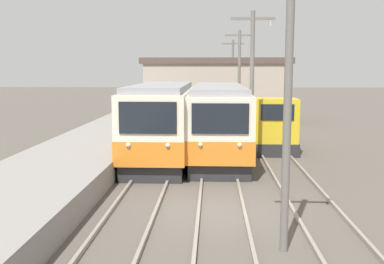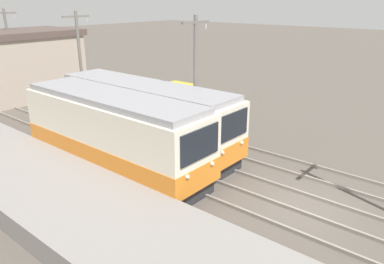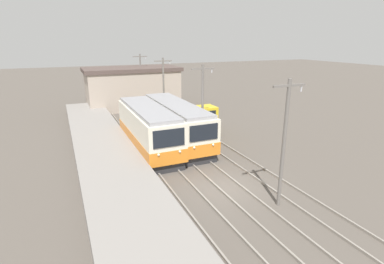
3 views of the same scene
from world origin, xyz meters
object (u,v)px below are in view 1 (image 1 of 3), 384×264
(catenary_mast_near, at_px, (288,96))
(catenary_mast_distant, at_px, (233,76))
(commuter_train_left, at_px, (163,125))
(commuter_train_center, at_px, (218,124))
(catenary_mast_far, at_px, (239,79))
(catenary_mast_mid, at_px, (252,83))
(shunting_locomotive, at_px, (271,128))

(catenary_mast_near, xyz_separation_m, catenary_mast_distant, (0.00, 30.05, 0.00))
(commuter_train_left, bearing_deg, catenary_mast_near, -69.38)
(commuter_train_left, relative_size, commuter_train_center, 0.92)
(commuter_train_left, height_order, commuter_train_center, commuter_train_left)
(catenary_mast_far, bearing_deg, catenary_mast_near, -90.00)
(catenary_mast_far, bearing_deg, catenary_mast_mid, -90.00)
(commuter_train_left, xyz_separation_m, catenary_mast_near, (4.31, -11.45, 2.14))
(commuter_train_left, height_order, catenary_mast_near, catenary_mast_near)
(commuter_train_center, relative_size, catenary_mast_far, 1.60)
(commuter_train_center, xyz_separation_m, catenary_mast_mid, (1.51, -2.29, 2.17))
(catenary_mast_mid, xyz_separation_m, catenary_mast_far, (0.00, 10.02, 0.00))
(commuter_train_left, distance_m, catenary_mast_mid, 5.02)
(shunting_locomotive, distance_m, catenary_mast_distant, 15.81)
(catenary_mast_near, relative_size, catenary_mast_distant, 1.00)
(catenary_mast_far, bearing_deg, catenary_mast_distant, 90.00)
(catenary_mast_mid, relative_size, catenary_mast_distant, 1.00)
(catenary_mast_mid, relative_size, catenary_mast_far, 1.00)
(shunting_locomotive, xyz_separation_m, catenary_mast_distant, (-1.49, 15.51, 2.69))
(shunting_locomotive, distance_m, catenary_mast_far, 6.29)
(shunting_locomotive, relative_size, catenary_mast_near, 0.80)
(commuter_train_center, bearing_deg, catenary_mast_near, -83.01)
(catenary_mast_near, height_order, catenary_mast_far, same)
(shunting_locomotive, height_order, catenary_mast_near, catenary_mast_near)
(shunting_locomotive, relative_size, catenary_mast_distant, 0.80)
(catenary_mast_far, relative_size, catenary_mast_distant, 1.00)
(commuter_train_center, height_order, shunting_locomotive, commuter_train_center)
(shunting_locomotive, relative_size, catenary_mast_mid, 0.80)
(commuter_train_left, relative_size, catenary_mast_far, 1.47)
(catenary_mast_near, bearing_deg, catenary_mast_far, 90.00)
(commuter_train_center, bearing_deg, commuter_train_left, -162.98)
(shunting_locomotive, distance_m, catenary_mast_near, 14.86)
(commuter_train_left, distance_m, catenary_mast_distant, 19.21)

